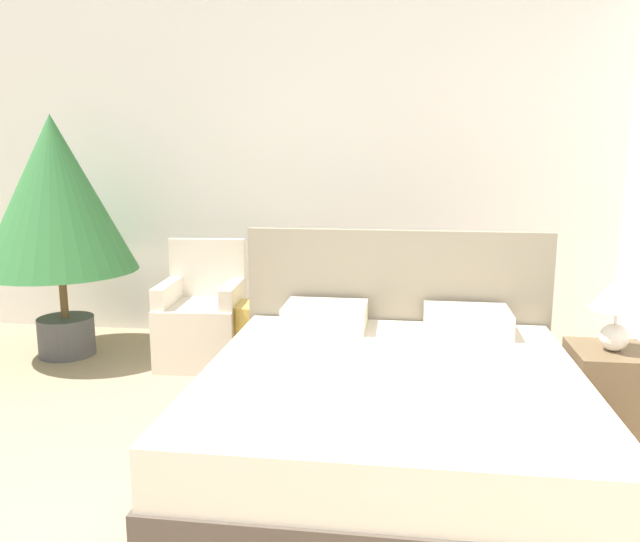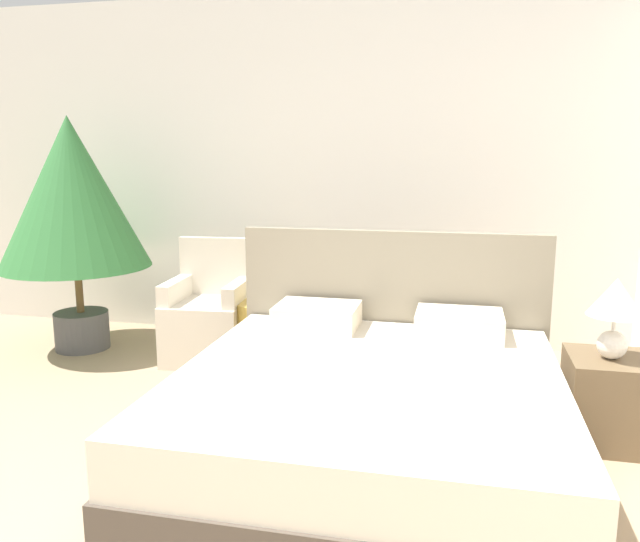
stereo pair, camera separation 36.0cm
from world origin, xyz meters
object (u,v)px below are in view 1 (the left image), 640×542
bed (391,415)px  nightstand (608,390)px  armchair_near_window_left (202,325)px  side_table (255,336)px  armchair_near_window_right (313,329)px  potted_palm (56,199)px  table_lamp (617,300)px

bed → nightstand: (1.23, 0.65, -0.06)m
armchair_near_window_left → side_table: size_ratio=1.88×
armchair_near_window_left → nightstand: armchair_near_window_left is taller
armchair_near_window_right → nightstand: (1.86, -0.85, -0.05)m
bed → armchair_near_window_left: bearing=134.7°
nightstand → potted_palm: bearing=167.2°
armchair_near_window_right → potted_palm: 2.21m
armchair_near_window_left → armchair_near_window_right: bearing=-4.1°
armchair_near_window_right → side_table: 0.44m
potted_palm → nightstand: potted_palm is taller
potted_palm → table_lamp: (3.86, -0.90, -0.46)m
bed → side_table: (-1.05, 1.44, -0.06)m
armchair_near_window_right → nightstand: size_ratio=1.89×
armchair_near_window_left → side_table: bearing=-12.0°
armchair_near_window_left → armchair_near_window_right: size_ratio=1.00×
table_lamp → potted_palm: bearing=166.8°
armchair_near_window_right → potted_palm: potted_palm is taller
bed → potted_palm: size_ratio=1.04×
nightstand → table_lamp: (-0.00, -0.02, 0.54)m
nightstand → bed: bearing=-152.3°
potted_palm → table_lamp: size_ratio=4.23×
potted_palm → armchair_near_window_left: bearing=-1.4°
nightstand → armchair_near_window_right: bearing=155.4°
nightstand → side_table: (-2.29, 0.79, 0.00)m
armchair_near_window_left → armchair_near_window_right: (0.86, 0.00, 0.00)m
bed → table_lamp: (1.23, 0.63, 0.49)m
armchair_near_window_right → table_lamp: table_lamp is taller
bed → potted_palm: potted_palm is taller
table_lamp → side_table: table_lamp is taller
table_lamp → side_table: (-2.29, 0.81, -0.54)m
side_table → bed: bearing=-53.8°
armchair_near_window_left → nightstand: (2.72, -0.85, -0.05)m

